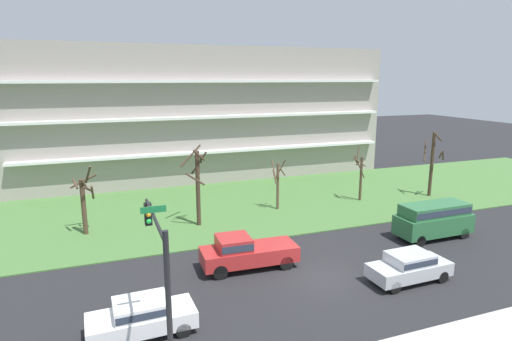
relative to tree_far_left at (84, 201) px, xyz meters
name	(u,v)px	position (x,y,z in m)	size (l,w,h in m)	color
ground	(323,277)	(11.96, -11.31, -2.42)	(160.00, 160.00, 0.00)	#232326
grass_lawn_strip	(240,205)	(11.96, 2.69, -2.38)	(80.00, 16.00, 0.08)	#477238
apartment_building	(199,112)	(11.96, 17.18, 4.36)	(38.23, 13.92, 13.55)	#9E938C
tree_far_left	(84,201)	(0.00, 0.00, 0.00)	(1.78, 1.71, 4.84)	#4C3828
tree_left	(198,183)	(7.56, -0.95, 0.75)	(1.98, 2.18, 5.78)	#423023
tree_center	(278,183)	(14.44, 0.54, -0.20)	(1.16, 1.34, 4.13)	brown
tree_right	(360,175)	(22.07, 0.33, -0.09)	(0.93, 1.50, 4.78)	#4C3828
tree_far_right	(432,162)	(28.87, -0.69, 0.73)	(2.27, 2.27, 5.84)	#423023
van_green_near_left	(434,218)	(21.71, -8.81, -1.02)	(5.21, 2.03, 2.36)	#2D6B3D
pickup_red_center_left	(245,251)	(8.41, -8.80, -1.40)	(5.48, 2.24, 1.95)	#B22828
sedan_white_center_right	(142,316)	(2.30, -13.31, -1.54)	(4.46, 1.94, 1.57)	white
sedan_silver_near_right	(409,266)	(15.97, -13.31, -1.54)	(4.44, 1.90, 1.57)	#B7BABF
traffic_signal_mast	(160,269)	(2.79, -16.23, 1.78)	(0.90, 4.99, 6.15)	black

